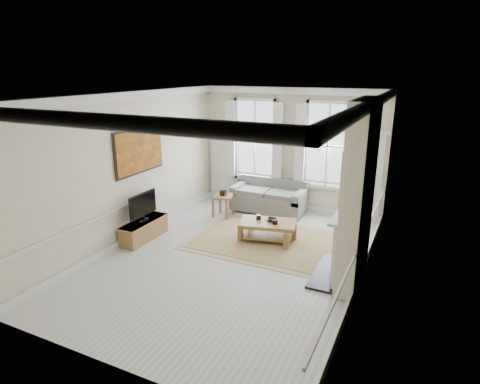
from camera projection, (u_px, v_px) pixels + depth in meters
The scene contains 23 objects.
floor at pixel (234, 258), 8.53m from camera, with size 7.20×7.20×0.00m, color #B7B5AD.
ceiling at pixel (233, 94), 7.53m from camera, with size 7.20×7.20×0.00m, color white.
back_wall at pixel (290, 150), 11.14m from camera, with size 5.20×5.20×0.00m, color beige.
left_wall at pixel (131, 168), 9.09m from camera, with size 7.20×7.20×0.00m, color beige.
right_wall at pixel (367, 199), 6.97m from camera, with size 7.20×7.20×0.00m, color beige.
window_left at pixel (255, 140), 11.46m from camera, with size 1.26×0.20×2.20m, color #B2BCC6, non-canonical shape.
window_right at pixel (328, 146), 10.61m from camera, with size 1.26×0.20×2.20m, color #B2BCC6, non-canonical shape.
door_left at pixel (225, 162), 12.10m from camera, with size 0.90×0.08×2.30m, color silver.
door_right at pixel (364, 177), 10.43m from camera, with size 0.90×0.08×2.30m, color silver.
painting at pixel (139, 151), 9.23m from camera, with size 0.05×1.66×1.06m, color #B27E1E.
chimney_breast at pixel (359, 194), 7.21m from camera, with size 0.35×1.70×3.38m, color beige.
hearth at pixel (329, 273), 7.88m from camera, with size 0.55×1.50×0.05m, color black.
fireplace at pixel (342, 241), 7.59m from camera, with size 0.21×1.45×1.33m.
mirror at pixel (348, 174), 7.20m from camera, with size 0.06×1.26×1.06m, color gold.
sofa at pixel (270, 198), 11.27m from camera, with size 2.01×0.98×0.90m.
side_table at pixel (223, 199), 10.81m from camera, with size 0.63×0.63×0.60m.
rug at pixel (267, 240), 9.39m from camera, with size 3.50×2.60×0.02m, color #9E8651.
coffee_table at pixel (268, 225), 9.27m from camera, with size 1.42×1.02×0.48m.
ceramic_pot_a at pixel (259, 217), 9.38m from camera, with size 0.11×0.11×0.11m, color black.
ceramic_pot_b at pixel (275, 222), 9.11m from camera, with size 0.13×0.13×0.09m, color black.
bowl at pixel (271, 220), 9.31m from camera, with size 0.23×0.23×0.06m, color black.
tv_stand at pixel (144, 230), 9.41m from camera, with size 0.42×1.31×0.47m, color brown.
tv at pixel (143, 205), 9.22m from camera, with size 0.08×0.90×0.68m.
Camera 1 is at (3.43, -6.93, 3.86)m, focal length 30.00 mm.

